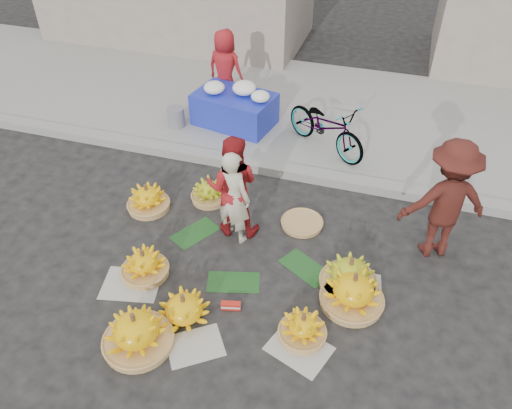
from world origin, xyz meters
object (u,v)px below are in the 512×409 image
(vendor_cream, at_px, (233,197))
(flower_table, at_px, (235,107))
(banana_bunch_0, at_px, (144,264))
(bicycle, at_px, (326,126))
(banana_bunch_4, at_px, (353,291))

(vendor_cream, distance_m, flower_table, 2.86)
(banana_bunch_0, xyz_separation_m, flower_table, (-0.06, 3.68, 0.27))
(vendor_cream, relative_size, bicycle, 0.84)
(banana_bunch_4, bearing_deg, bicycle, 106.98)
(flower_table, bearing_deg, bicycle, -0.56)
(banana_bunch_4, bearing_deg, flower_table, 127.59)
(vendor_cream, xyz_separation_m, bicycle, (0.78, 2.35, -0.14))
(flower_table, bearing_deg, banana_bunch_0, -77.86)
(vendor_cream, bearing_deg, bicycle, -89.90)
(flower_table, distance_m, bicycle, 1.72)
(banana_bunch_0, bearing_deg, bicycle, 64.00)
(banana_bunch_4, height_order, bicycle, bicycle)
(flower_table, bearing_deg, banana_bunch_4, -41.18)
(banana_bunch_0, height_order, bicycle, bicycle)
(banana_bunch_0, height_order, banana_bunch_4, banana_bunch_4)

